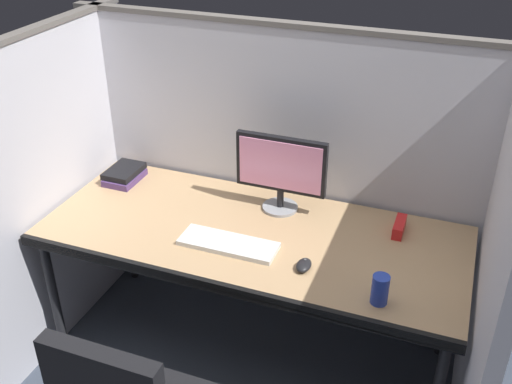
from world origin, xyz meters
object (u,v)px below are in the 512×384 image
Objects in this scene: computer_mouse at (304,265)px; book_stack at (124,174)px; keyboard_main at (228,244)px; soda_can at (380,290)px; desk at (251,242)px; monitor_center at (281,169)px; red_stapler at (399,227)px.

computer_mouse is 1.16m from book_stack.
computer_mouse is at bearing -6.31° from keyboard_main.
soda_can reaches higher than keyboard_main.
computer_mouse is 0.79× the size of soda_can.
computer_mouse is at bearing -29.20° from desk.
computer_mouse is 0.34m from soda_can.
monitor_center reaches higher than book_stack.
book_stack is at bearing -179.10° from monitor_center.
keyboard_main is 0.77m from red_stapler.
soda_can is (0.57, -0.51, -0.15)m from monitor_center.
computer_mouse is at bearing 162.95° from soda_can.
monitor_center reaches higher than red_stapler.
monitor_center is 0.44m from keyboard_main.
red_stapler is (0.56, -0.00, -0.19)m from monitor_center.
monitor_center is 1.00× the size of keyboard_main.
desk is 0.83m from book_stack.
monitor_center is at bearing 0.90° from book_stack.
red_stapler is (0.62, 0.25, 0.08)m from desk.
monitor_center is 4.48× the size of computer_mouse.
monitor_center reaches higher than keyboard_main.
book_stack reaches higher than keyboard_main.
desk is 0.34m from computer_mouse.
monitor_center is 3.52× the size of soda_can.
computer_mouse is (0.35, -0.04, 0.01)m from keyboard_main.
keyboard_main is 0.69m from soda_can.
book_stack is at bearing 154.05° from keyboard_main.
computer_mouse is at bearing -20.06° from book_stack.
keyboard_main is at bearing 168.42° from soda_can.
desk is 0.37m from monitor_center.
desk is 0.68m from soda_can.
monitor_center is 0.78m from soda_can.
red_stapler is at bearing 51.95° from computer_mouse.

